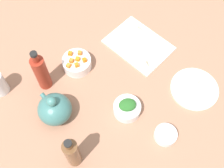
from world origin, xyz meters
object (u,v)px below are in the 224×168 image
object	(u,v)px
bowl_greens	(127,109)
bottle_0	(41,72)
bowl_small_side	(166,135)
cutting_board	(139,45)
plate_tofu	(194,89)
bowl_carrots	(77,63)
teapot	(55,109)
bottle_1	(72,153)

from	to	relation	value
bowl_greens	bottle_0	distance (cm)	41.29
bowl_greens	bowl_small_side	bearing A→B (deg)	-170.01
bowl_greens	bottle_0	world-z (taller)	bottle_0
cutting_board	plate_tofu	distance (cm)	35.82
cutting_board	bowl_carrots	size ratio (longest dim) A/B	2.24
bowl_greens	bottle_0	xyz separation A→B (cm)	(36.37, 17.79, 8.08)
bowl_carrots	teapot	size ratio (longest dim) A/B	0.84
bowl_greens	teapot	xyz separation A→B (cm)	(20.41, 23.83, 3.64)
bowl_greens	bottle_1	xyz separation A→B (cm)	(-0.52, 30.93, 7.23)
bowl_carrots	bottle_1	world-z (taller)	bottle_1
bottle_0	bottle_1	size ratio (longest dim) A/B	1.11
bowl_small_side	cutting_board	bearing A→B (deg)	-33.04
cutting_board	bowl_greens	world-z (taller)	bowl_greens
bowl_greens	bowl_small_side	xyz separation A→B (cm)	(-19.74, -3.48, -0.86)
cutting_board	teapot	size ratio (longest dim) A/B	1.88
cutting_board	bowl_small_side	distance (cm)	49.34
bowl_small_side	bottle_0	size ratio (longest dim) A/B	0.38
bowl_small_side	bottle_0	xyz separation A→B (cm)	(56.11, 21.27, 8.94)
bowl_greens	bottle_1	bearing A→B (deg)	90.97
bowl_greens	bottle_1	size ratio (longest dim) A/B	0.54
teapot	plate_tofu	bearing A→B (deg)	-122.40
bottle_1	bowl_small_side	bearing A→B (deg)	-119.18
bowl_small_side	teapot	distance (cm)	48.76
bowl_carrots	cutting_board	bearing A→B (deg)	-111.11
bowl_small_side	bottle_0	world-z (taller)	bottle_0
cutting_board	bowl_carrots	world-z (taller)	bowl_carrots
bowl_carrots	bottle_0	size ratio (longest dim) A/B	0.55
bowl_carrots	bowl_small_side	size ratio (longest dim) A/B	1.43
cutting_board	teapot	world-z (taller)	teapot
plate_tofu	teapot	distance (cm)	64.83
cutting_board	plate_tofu	size ratio (longest dim) A/B	1.39
bowl_small_side	teapot	xyz separation A→B (cm)	(40.14, 27.31, 4.50)
cutting_board	plate_tofu	world-z (taller)	plate_tofu
bowl_greens	bowl_carrots	bearing A→B (deg)	0.96
bowl_small_side	bowl_carrots	bearing A→B (deg)	4.34
bowl_greens	bowl_small_side	world-z (taller)	bowl_greens
bowl_carrots	bottle_0	distance (cm)	19.11
plate_tofu	bowl_carrots	size ratio (longest dim) A/B	1.62
cutting_board	bottle_0	xyz separation A→B (cm)	(14.76, 48.16, 10.17)
plate_tofu	cutting_board	bearing A→B (deg)	0.53
bowl_greens	bottle_1	world-z (taller)	bottle_1
cutting_board	bottle_0	distance (cm)	51.39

